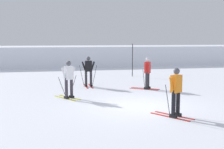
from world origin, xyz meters
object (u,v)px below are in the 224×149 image
(skier_white, at_px, (69,79))
(trail_marker_pole, at_px, (132,60))
(skier_black, at_px, (88,71))
(skier_orange, at_px, (176,91))
(skier_red, at_px, (147,72))

(skier_white, bearing_deg, trail_marker_pole, 55.07)
(skier_black, bearing_deg, skier_white, -112.33)
(skier_orange, relative_size, trail_marker_pole, 0.73)
(skier_black, relative_size, trail_marker_pole, 0.73)
(skier_white, height_order, trail_marker_pole, trail_marker_pole)
(skier_orange, relative_size, skier_red, 1.00)
(skier_orange, height_order, skier_white, same)
(skier_black, height_order, skier_orange, same)
(skier_orange, xyz_separation_m, skier_white, (-3.39, 4.00, -0.00))
(skier_red, bearing_deg, skier_black, 153.94)
(skier_black, relative_size, skier_white, 1.00)
(skier_red, relative_size, trail_marker_pole, 0.73)
(skier_black, bearing_deg, skier_orange, -73.70)
(skier_black, height_order, skier_white, same)
(skier_black, xyz_separation_m, skier_orange, (2.09, -7.15, -0.00))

